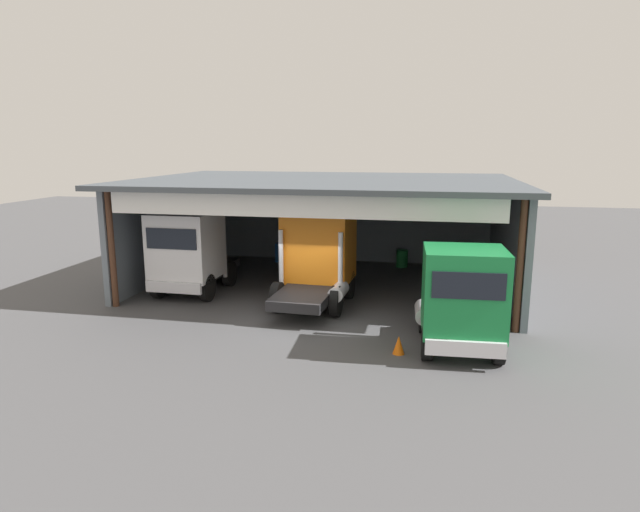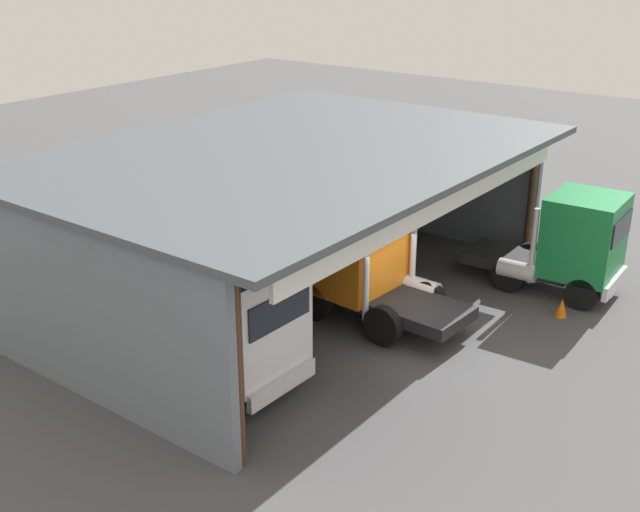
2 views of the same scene
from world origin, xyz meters
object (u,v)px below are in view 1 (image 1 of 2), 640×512
truck_orange_right_bay (318,254)px  tool_cart (285,252)px  truck_green_left_bay (461,299)px  oil_drum (402,258)px  truck_white_center_bay (189,251)px  traffic_cone (399,345)px

truck_orange_right_bay → tool_cart: bearing=117.7°
truck_green_left_bay → tool_cart: 14.28m
oil_drum → tool_cart: bearing=179.5°
oil_drum → tool_cart: (-6.23, 0.06, 0.06)m
truck_white_center_bay → tool_cart: 7.49m
truck_white_center_bay → oil_drum: bearing=-139.4°
truck_white_center_bay → tool_cart: truck_white_center_bay is taller
truck_green_left_bay → truck_white_center_bay: bearing=-25.1°
truck_orange_right_bay → traffic_cone: (3.47, -4.89, -1.66)m
truck_white_center_bay → truck_orange_right_bay: 5.44m
tool_cart → traffic_cone: size_ratio=1.79×
truck_white_center_bay → tool_cart: size_ratio=5.03×
oil_drum → truck_green_left_bay: bearing=-78.7°
truck_white_center_bay → truck_orange_right_bay: truck_orange_right_bay is taller
truck_orange_right_bay → tool_cart: (-3.27, 7.06, -1.44)m
truck_orange_right_bay → traffic_cone: 6.22m
truck_green_left_bay → traffic_cone: 2.31m
truck_orange_right_bay → traffic_cone: truck_orange_right_bay is taller
truck_white_center_bay → truck_green_left_bay: size_ratio=1.02×
truck_white_center_bay → traffic_cone: bearing=152.0°
truck_white_center_bay → oil_drum: (8.40, 6.98, -1.39)m
tool_cart → traffic_cone: (6.74, -11.95, -0.22)m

